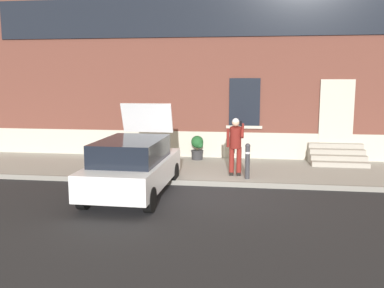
{
  "coord_description": "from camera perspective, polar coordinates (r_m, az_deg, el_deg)",
  "views": [
    {
      "loc": [
        1.06,
        -10.82,
        3.06
      ],
      "look_at": [
        -0.69,
        1.6,
        1.1
      ],
      "focal_mm": 39.7,
      "sensor_mm": 36.0,
      "label": 1
    }
  ],
  "objects": [
    {
      "name": "person_on_phone",
      "position": [
        12.66,
        5.85,
        0.15
      ],
      "size": [
        0.51,
        0.5,
        1.74
      ],
      "rotation": [
        0.0,
        0.0,
        -0.18
      ],
      "color": "maroon",
      "rests_on": "sidewalk"
    },
    {
      "name": "planter_charcoal",
      "position": [
        15.23,
        0.73,
        -0.39
      ],
      "size": [
        0.44,
        0.44,
        0.86
      ],
      "color": "#2D2D30",
      "rests_on": "sidewalk"
    },
    {
      "name": "planter_cream",
      "position": [
        15.55,
        -9.51,
        -0.33
      ],
      "size": [
        0.44,
        0.44,
        0.86
      ],
      "color": "beige",
      "rests_on": "sidewalk"
    },
    {
      "name": "ground_plane",
      "position": [
        11.3,
        2.33,
        -6.84
      ],
      "size": [
        80.0,
        80.0,
        0.0
      ],
      "primitive_type": "plane",
      "color": "#232326"
    },
    {
      "name": "sidewalk",
      "position": [
        13.99,
        3.47,
        -3.46
      ],
      "size": [
        24.0,
        3.6,
        0.15
      ],
      "primitive_type": "cube",
      "color": "#99968E",
      "rests_on": "ground"
    },
    {
      "name": "hatchback_car_white",
      "position": [
        11.21,
        -7.91,
        -2.84
      ],
      "size": [
        1.85,
        4.09,
        2.34
      ],
      "color": "white",
      "rests_on": "ground"
    },
    {
      "name": "curb_edge",
      "position": [
        12.18,
        2.77,
        -5.31
      ],
      "size": [
        24.0,
        0.12,
        0.15
      ],
      "primitive_type": "cube",
      "color": "gray",
      "rests_on": "ground"
    },
    {
      "name": "building_facade",
      "position": [
        16.16,
        4.34,
        11.22
      ],
      "size": [
        24.0,
        1.52,
        7.5
      ],
      "color": "brown",
      "rests_on": "ground"
    },
    {
      "name": "entrance_stoop",
      "position": [
        15.46,
        18.86,
        -1.54
      ],
      "size": [
        1.85,
        1.28,
        0.64
      ],
      "color": "#9E998E",
      "rests_on": "sidewalk"
    },
    {
      "name": "bollard_near_person",
      "position": [
        12.4,
        7.47,
        -2.11
      ],
      "size": [
        0.15,
        0.15,
        1.04
      ],
      "color": "#333338",
      "rests_on": "sidewalk"
    }
  ]
}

